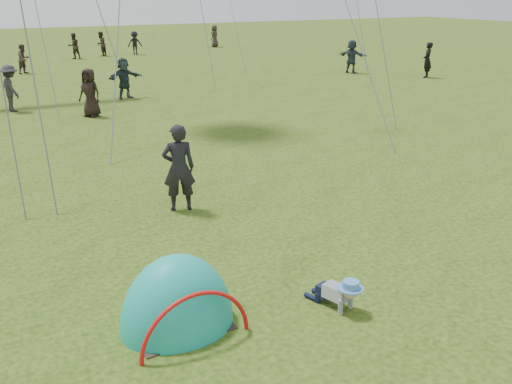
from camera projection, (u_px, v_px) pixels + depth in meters
name	position (u px, v px, depth m)	size (l,w,h in m)	color
ground	(329.00, 329.00, 7.73)	(140.00, 140.00, 0.00)	#13370A
crawling_toddler	(339.00, 292.00, 8.17)	(0.47, 0.67, 0.51)	black
popup_tent	(178.00, 325.00, 7.83)	(1.60, 1.32, 2.07)	teal
standing_adult	(179.00, 168.00, 11.65)	(0.66, 0.44, 1.82)	black
crowd_person_1	(74.00, 46.00, 37.72)	(0.81, 0.63, 1.66)	black
crowd_person_3	(11.00, 88.00, 21.31)	(1.12, 0.64, 1.73)	#28272B
crowd_person_4	(215.00, 36.00, 45.46)	(0.84, 0.54, 1.71)	#2C241F
crowd_person_5	(352.00, 56.00, 31.19)	(1.66, 0.53, 1.79)	#2C3645
crowd_person_7	(24.00, 59.00, 31.05)	(0.77, 0.60, 1.58)	#42312F
crowd_person_9	(135.00, 43.00, 40.22)	(1.03, 0.59, 1.60)	black
crowd_person_10	(90.00, 93.00, 20.43)	(0.84, 0.55, 1.72)	black
crowd_person_11	(124.00, 78.00, 23.88)	(1.56, 0.50, 1.68)	#212E35
crowd_person_12	(427.00, 60.00, 29.58)	(0.66, 0.43, 1.80)	black
crowd_person_13	(101.00, 44.00, 39.23)	(0.80, 0.62, 1.64)	#2D231F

